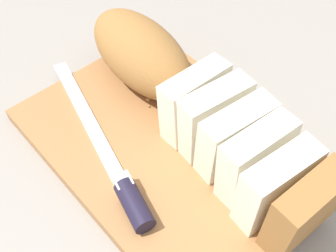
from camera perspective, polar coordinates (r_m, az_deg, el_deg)
ground_plane at (r=0.55m, az=0.00°, el=-3.21°), size 3.00×3.00×0.00m
cutting_board at (r=0.54m, az=0.00°, el=-2.63°), size 0.37×0.27×0.02m
bread_loaf at (r=0.52m, az=2.55°, el=4.10°), size 0.40×0.11×0.09m
bread_knife at (r=0.49m, az=-6.32°, el=-7.31°), size 0.29×0.08×0.02m
crumb_near_knife at (r=0.57m, az=-2.56°, el=2.69°), size 0.00×0.00×0.00m
crumb_near_loaf at (r=0.53m, az=6.05°, el=-2.49°), size 0.01×0.01×0.01m
crumb_stray_left at (r=0.57m, az=-2.68°, el=3.60°), size 0.01×0.01×0.01m
crumb_stray_right at (r=0.52m, az=3.90°, el=-4.11°), size 0.00×0.00×0.00m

